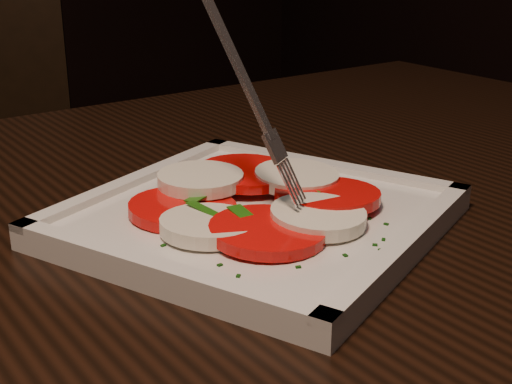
{
  "coord_description": "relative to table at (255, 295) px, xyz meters",
  "views": [
    {
      "loc": [
        -0.04,
        -0.56,
        0.97
      ],
      "look_at": [
        0.24,
        -0.13,
        0.78
      ],
      "focal_mm": 50.0,
      "sensor_mm": 36.0,
      "label": 1
    }
  ],
  "objects": [
    {
      "name": "plate",
      "position": [
        -0.04,
        -0.06,
        0.11
      ],
      "size": [
        0.34,
        0.34,
        0.01
      ],
      "primitive_type": "cube",
      "rotation": [
        0.0,
        0.0,
        0.43
      ],
      "color": "silver",
      "rests_on": "table"
    },
    {
      "name": "caprese_salad",
      "position": [
        -0.04,
        -0.06,
        0.12
      ],
      "size": [
        0.19,
        0.21,
        0.02
      ],
      "color": "red",
      "rests_on": "plate"
    },
    {
      "name": "fork",
      "position": [
        -0.06,
        -0.06,
        0.22
      ],
      "size": [
        0.08,
        0.09,
        0.17
      ],
      "primitive_type": null,
      "rotation": [
        0.0,
        0.0,
        0.58
      ],
      "color": "white",
      "rests_on": "caprese_salad"
    },
    {
      "name": "table",
      "position": [
        0.0,
        0.0,
        0.0
      ],
      "size": [
        1.23,
        0.85,
        0.75
      ],
      "rotation": [
        0.0,
        0.0,
        0.04
      ],
      "color": "black",
      "rests_on": "ground"
    }
  ]
}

